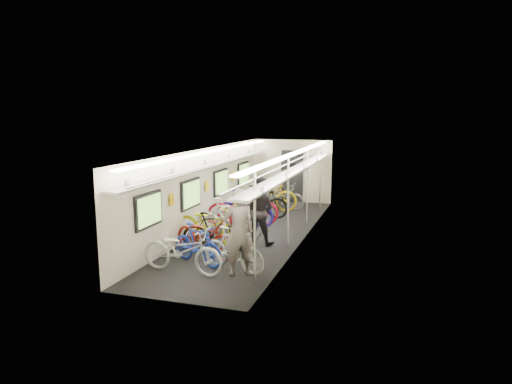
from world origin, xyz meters
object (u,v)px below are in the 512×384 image
Objects in this scene: bicycle_1 at (198,244)px; passenger_mid at (258,211)px; passenger_near at (239,232)px; bicycle_0 at (182,250)px; backpack at (236,216)px.

passenger_mid is at bearing 1.71° from bicycle_1.
bicycle_1 is 1.27m from passenger_near.
bicycle_0 is 1.29m from passenger_near.
passenger_mid is at bearing -13.34° from bicycle_0.
bicycle_1 is 0.84× the size of passenger_near.
bicycle_1 is at bearing -55.25° from passenger_near.
backpack is (1.06, -0.31, 0.81)m from bicycle_1.
bicycle_0 is 5.11× the size of backpack.
passenger_mid is 4.70× the size of backpack.
bicycle_0 is at bearing -24.62° from passenger_near.
bicycle_1 is (0.07, 0.63, -0.04)m from bicycle_0.
bicycle_0 is 1.09× the size of passenger_mid.
bicycle_1 is at bearing -0.62° from bicycle_0.
bicycle_0 is 1.04× the size of passenger_near.
passenger_near is 0.35m from backpack.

